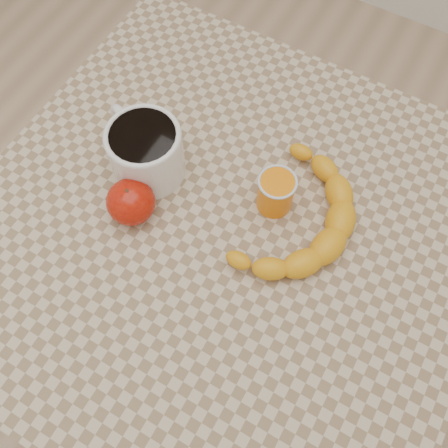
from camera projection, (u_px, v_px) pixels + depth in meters
The scene contains 6 objects.
ground at pixel (224, 338), 1.46m from camera, with size 3.00×3.00×0.00m, color tan.
table at pixel (224, 251), 0.86m from camera, with size 0.80×0.80×0.75m.
coffee_mug at pixel (145, 150), 0.78m from camera, with size 0.18×0.16×0.10m.
orange_juice_glass at pixel (276, 192), 0.77m from camera, with size 0.06×0.06×0.07m.
apple at pixel (131, 202), 0.77m from camera, with size 0.10×0.10×0.07m.
banana at pixel (296, 218), 0.77m from camera, with size 0.25×0.32×0.05m, color #F3A715, non-canonical shape.
Camera 1 is at (0.16, -0.29, 1.46)m, focal length 40.00 mm.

